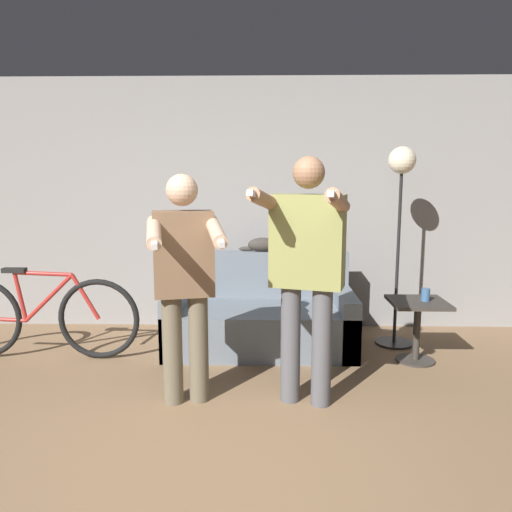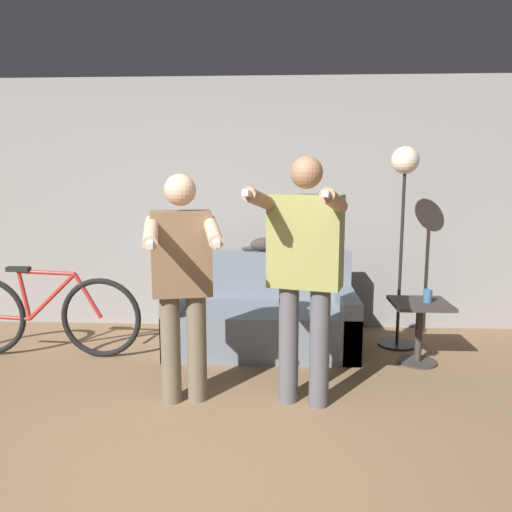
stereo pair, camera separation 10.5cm
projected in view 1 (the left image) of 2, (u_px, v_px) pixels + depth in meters
wall_back at (230, 205)px, 5.24m from camera, size 10.00×0.05×2.60m
couch at (260, 319)px, 4.70m from camera, size 1.72×0.89×0.86m
person_left at (184, 275)px, 3.42m from camera, size 0.58×0.74×1.62m
person_right at (307, 262)px, 3.39m from camera, size 0.68×0.78×1.73m
cat at (265, 244)px, 4.91m from camera, size 0.43×0.15×0.18m
floor_lamp at (401, 193)px, 4.58m from camera, size 0.35×0.35×1.87m
side_table at (417, 318)px, 4.30m from camera, size 0.48×0.48×0.54m
cup at (426, 295)px, 4.26m from camera, size 0.07×0.07×0.11m
bicycle at (40, 317)px, 4.38m from camera, size 1.76×0.07×0.81m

